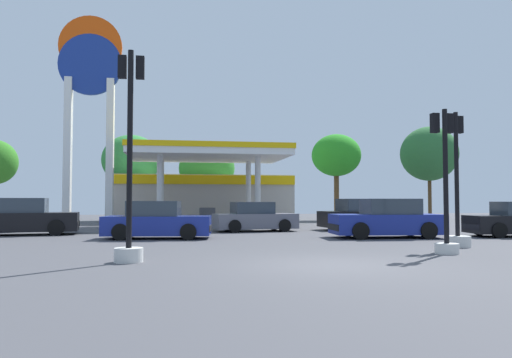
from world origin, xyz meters
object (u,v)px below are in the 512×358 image
Objects in this scene: tree_3 at (336,156)px; traffic_signal_2 at (130,186)px; traffic_signal_1 at (457,207)px; station_pole_sign at (90,94)px; car_1 at (255,218)px; car_3 at (23,218)px; traffic_signal_3 at (445,197)px; car_2 at (157,222)px; tree_1 at (131,160)px; car_5 at (387,220)px; car_0 at (363,216)px; tree_2 at (207,168)px; tree_4 at (429,154)px.

traffic_signal_2 is at bearing -118.87° from tree_3.
traffic_signal_1 is 10.52m from traffic_signal_2.
station_pole_sign is 12.11m from car_1.
traffic_signal_3 reaches higher than car_3.
car_2 is 0.66× the size of tree_1.
station_pole_sign is 9.07m from car_3.
station_pole_sign is at bearing 127.86° from traffic_signal_3.
car_2 is 9.33m from car_5.
traffic_signal_3 is at bearing -35.80° from car_3.
station_pole_sign is at bearing 162.68° from car_0.
car_3 is at bearing -101.86° from tree_1.
traffic_signal_1 reaches higher than car_2.
car_5 is at bearing 34.10° from traffic_signal_2.
car_2 is at bearing 139.54° from traffic_signal_3.
tree_1 is (-2.61, 18.97, 3.96)m from car_2.
car_1 is at bearing 108.38° from traffic_signal_3.
tree_2 is (7.24, 8.82, -3.56)m from station_pole_sign.
tree_3 is (8.75, 13.34, 4.43)m from car_1.
tree_4 is at bearing 62.10° from traffic_signal_3.
tree_2 reaches higher than traffic_signal_3.
tree_4 is (8.05, 0.21, 0.29)m from tree_3.
tree_3 is at bearing 26.02° from station_pole_sign.
car_0 is 16.20m from traffic_signal_2.
car_0 is 1.05× the size of traffic_signal_1.
traffic_signal_2 is at bearing -98.04° from tree_2.
tree_4 is (11.62, 22.89, 4.07)m from traffic_signal_1.
car_3 reaches higher than car_1.
tree_1 reaches higher than car_5.
tree_2 is at bearing 101.81° from traffic_signal_3.
car_2 is 22.38m from tree_3.
car_5 is 20.00m from tree_2.
car_2 is 0.57× the size of tree_4.
car_5 is 22.75m from tree_4.
station_pole_sign is 2.86× the size of car_1.
traffic_signal_3 is (12.43, -15.99, -5.94)m from station_pole_sign.
station_pole_sign reaches higher than tree_4.
car_5 is at bearing 81.10° from traffic_signal_3.
car_2 is at bearing -65.20° from station_pole_sign.
car_0 reaches higher than car_5.
station_pole_sign is at bearing 102.50° from traffic_signal_2.
station_pole_sign is 2.91× the size of traffic_signal_3.
traffic_signal_2 reaches higher than traffic_signal_1.
traffic_signal_3 is (8.77, 0.52, -0.27)m from traffic_signal_2.
car_3 is 1.08× the size of traffic_signal_1.
traffic_signal_3 is at bearing -40.46° from car_2.
tree_2 is at bearing 81.96° from traffic_signal_2.
car_3 is at bearing 151.74° from traffic_signal_1.
car_2 is 0.64× the size of tree_3.
tree_3 is (15.96, -1.56, 0.44)m from tree_1.
car_5 is at bearing -123.04° from tree_4.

